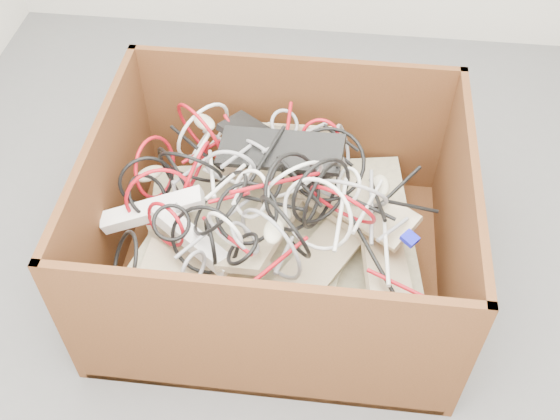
# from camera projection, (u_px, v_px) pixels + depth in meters

# --- Properties ---
(ground) EXTENTS (3.00, 3.00, 0.00)m
(ground) POSITION_uv_depth(u_px,v_px,m) (287.00, 272.00, 2.30)
(ground) COLOR #565658
(ground) RESTS_ON ground
(cardboard_box) EXTENTS (1.13, 0.94, 0.58)m
(cardboard_box) POSITION_uv_depth(u_px,v_px,m) (275.00, 244.00, 2.20)
(cardboard_box) COLOR #432710
(cardboard_box) RESTS_ON ground
(keyboard_pile) EXTENTS (0.95, 0.72, 0.39)m
(keyboard_pile) POSITION_uv_depth(u_px,v_px,m) (291.00, 209.00, 2.11)
(keyboard_pile) COLOR #C7B58C
(keyboard_pile) RESTS_ON cardboard_box
(mice_scatter) EXTENTS (0.84, 0.73, 0.18)m
(mice_scatter) POSITION_uv_depth(u_px,v_px,m) (264.00, 212.00, 2.02)
(mice_scatter) COLOR beige
(mice_scatter) RESTS_ON keyboard_pile
(power_strip_left) EXTENTS (0.33, 0.14, 0.13)m
(power_strip_left) POSITION_uv_depth(u_px,v_px,m) (152.00, 210.00, 2.03)
(power_strip_left) COLOR white
(power_strip_left) RESTS_ON keyboard_pile
(power_strip_right) EXTENTS (0.28, 0.21, 0.10)m
(power_strip_right) POSITION_uv_depth(u_px,v_px,m) (193.00, 240.00, 1.96)
(power_strip_right) COLOR white
(power_strip_right) RESTS_ON keyboard_pile
(vga_plug) EXTENTS (0.06, 0.06, 0.03)m
(vga_plug) POSITION_uv_depth(u_px,v_px,m) (410.00, 238.00, 1.95)
(vga_plug) COLOR #0C10BF
(vga_plug) RESTS_ON keyboard_pile
(cable_tangle) EXTENTS (1.02, 0.80, 0.44)m
(cable_tangle) POSITION_uv_depth(u_px,v_px,m) (247.00, 191.00, 2.00)
(cable_tangle) COLOR #A00B15
(cable_tangle) RESTS_ON keyboard_pile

